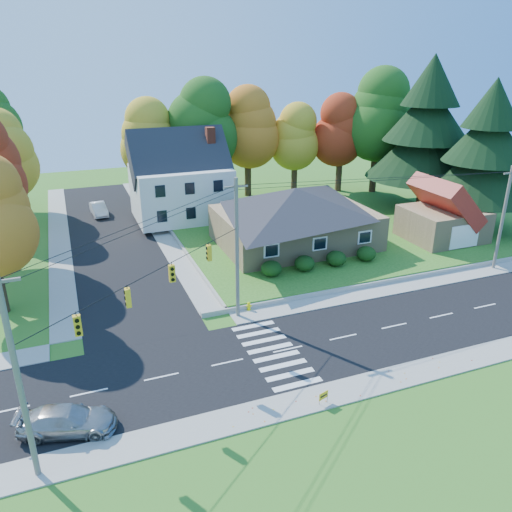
{
  "coord_description": "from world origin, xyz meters",
  "views": [
    {
      "loc": [
        -11.64,
        -24.34,
        17.22
      ],
      "look_at": [
        0.96,
        8.0,
        3.21
      ],
      "focal_mm": 35.0,
      "sensor_mm": 36.0,
      "label": 1
    }
  ],
  "objects_px": {
    "fire_hydrant": "(249,307)",
    "silver_sedan": "(67,420)",
    "white_car": "(99,209)",
    "ranch_house": "(295,215)"
  },
  "relations": [
    {
      "from": "silver_sedan",
      "to": "ranch_house",
      "type": "bearing_deg",
      "value": -32.31
    },
    {
      "from": "ranch_house",
      "to": "white_car",
      "type": "distance_m",
      "value": 24.37
    },
    {
      "from": "silver_sedan",
      "to": "fire_hydrant",
      "type": "xyz_separation_m",
      "value": [
        12.65,
        8.53,
        -0.36
      ]
    },
    {
      "from": "white_car",
      "to": "fire_hydrant",
      "type": "xyz_separation_m",
      "value": [
        7.99,
        -28.08,
        -0.4
      ]
    },
    {
      "from": "silver_sedan",
      "to": "white_car",
      "type": "relative_size",
      "value": 1.08
    },
    {
      "from": "white_car",
      "to": "fire_hydrant",
      "type": "relative_size",
      "value": 6.17
    },
    {
      "from": "ranch_house",
      "to": "silver_sedan",
      "type": "height_order",
      "value": "ranch_house"
    },
    {
      "from": "ranch_house",
      "to": "silver_sedan",
      "type": "bearing_deg",
      "value": -138.3
    },
    {
      "from": "fire_hydrant",
      "to": "silver_sedan",
      "type": "bearing_deg",
      "value": -146.0
    },
    {
      "from": "fire_hydrant",
      "to": "white_car",
      "type": "bearing_deg",
      "value": 105.88
    }
  ]
}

